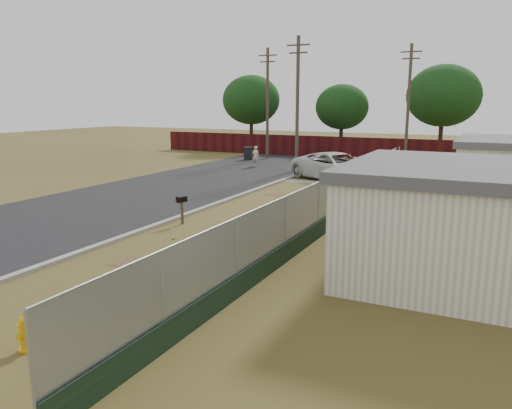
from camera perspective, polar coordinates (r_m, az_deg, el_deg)
The scene contains 12 objects.
ground at distance 18.99m, azimuth -1.84°, elevation -2.72°, with size 120.00×120.00×0.00m, color brown.
street at distance 29.13m, azimuth -6.21°, elevation 2.33°, with size 15.10×60.00×0.12m.
chainlink_fence at distance 18.55m, azimuth 8.20°, elevation -0.65°, with size 0.10×27.06×2.02m.
privacy_fence at distance 43.93m, azimuth 6.53°, elevation 6.63°, with size 30.00×0.12×1.80m, color #3F0F0D.
utility_poles at distance 38.90m, azimuth 7.78°, elevation 11.55°, with size 12.60×8.24×9.00m.
horizon_trees at distance 40.56m, azimuth 15.27°, elevation 11.16°, with size 33.32×31.94×7.78m.
fire_hydrant at distance 10.85m, azimuth -24.89°, elevation -13.25°, with size 0.34×0.34×0.75m.
mailbox at distance 19.66m, azimuth -8.49°, elevation 0.32°, with size 0.29×0.49×1.13m.
pickup_truck at distance 30.75m, azimuth 9.18°, elevation 4.29°, with size 2.80×6.06×1.69m, color silver.
pedestrian at distance 36.83m, azimuth -0.02°, elevation 5.53°, with size 0.56×0.37×1.54m, color beige.
trash_bin at distance 41.24m, azimuth -0.89°, elevation 5.88°, with size 0.89×0.87×1.06m.
scattered_litter at distance 16.92m, azimuth -6.02°, elevation -4.45°, with size 2.63×11.49×0.07m.
Camera 1 is at (8.61, -16.25, 4.73)m, focal length 35.00 mm.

